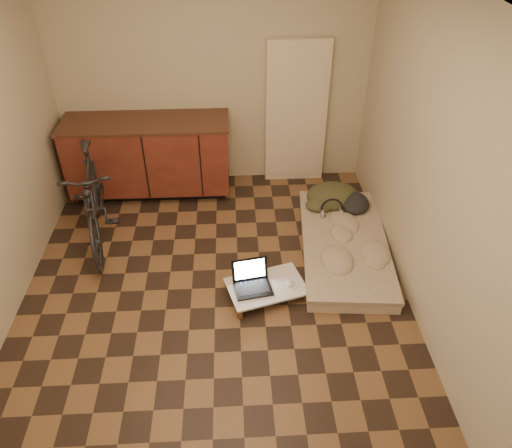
{
  "coord_description": "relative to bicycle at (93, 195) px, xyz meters",
  "views": [
    {
      "loc": [
        0.2,
        -3.38,
        3.27
      ],
      "look_at": [
        0.39,
        0.24,
        0.55
      ],
      "focal_mm": 35.0,
      "sensor_mm": 36.0,
      "label": 1
    }
  ],
  "objects": [
    {
      "name": "room_shell",
      "position": [
        1.2,
        -0.83,
        0.76
      ],
      "size": [
        3.5,
        4.0,
        2.6
      ],
      "color": "brown",
      "rests_on": "ground"
    },
    {
      "name": "cabinets",
      "position": [
        0.45,
        0.87,
        -0.07
      ],
      "size": [
        1.84,
        0.62,
        0.91
      ],
      "color": "black",
      "rests_on": "ground"
    },
    {
      "name": "appliance_panel",
      "position": [
        2.15,
        1.11,
        0.31
      ],
      "size": [
        0.7,
        0.1,
        1.7
      ],
      "primitive_type": "cube",
      "color": "beige",
      "rests_on": "ground"
    },
    {
      "name": "bicycle",
      "position": [
        0.0,
        0.0,
        0.0
      ],
      "size": [
        0.79,
        1.72,
        1.07
      ],
      "primitive_type": "imported",
      "rotation": [
        0.0,
        0.0,
        0.19
      ],
      "color": "black",
      "rests_on": "ground"
    },
    {
      "name": "futon",
      "position": [
        2.5,
        -0.36,
        -0.46
      ],
      "size": [
        0.99,
        1.82,
        0.15
      ],
      "rotation": [
        0.0,
        0.0,
        -0.09
      ],
      "color": "beige",
      "rests_on": "ground"
    },
    {
      "name": "clothing_pile",
      "position": [
        2.55,
        0.31,
        -0.26
      ],
      "size": [
        0.65,
        0.56,
        0.24
      ],
      "primitive_type": null,
      "rotation": [
        0.0,
        0.0,
        -0.09
      ],
      "color": "#3A3C23",
      "rests_on": "futon"
    },
    {
      "name": "headphones",
      "position": [
        2.44,
        0.06,
        -0.3
      ],
      "size": [
        0.27,
        0.24,
        0.18
      ],
      "primitive_type": null,
      "rotation": [
        0.0,
        0.0,
        -0.01
      ],
      "color": "black",
      "rests_on": "futon"
    },
    {
      "name": "lap_desk",
      "position": [
        1.67,
        -0.95,
        -0.44
      ],
      "size": [
        0.78,
        0.62,
        0.11
      ],
      "rotation": [
        0.0,
        0.0,
        0.28
      ],
      "color": "brown",
      "rests_on": "ground"
    },
    {
      "name": "laptop",
      "position": [
        1.54,
        -0.94,
        -0.37
      ],
      "size": [
        0.37,
        0.35,
        0.23
      ],
      "rotation": [
        0.0,
        0.0,
        0.18
      ],
      "color": "black",
      "rests_on": "lap_desk"
    },
    {
      "name": "mouse",
      "position": [
        1.88,
        -0.94,
        -0.4
      ],
      "size": [
        0.09,
        0.12,
        0.04
      ],
      "primitive_type": "ellipsoid",
      "rotation": [
        0.0,
        0.0,
        0.19
      ],
      "color": "silver",
      "rests_on": "lap_desk"
    }
  ]
}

